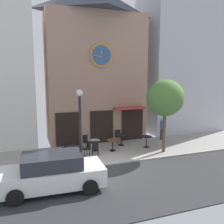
{
  "coord_description": "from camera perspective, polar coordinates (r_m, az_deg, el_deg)",
  "views": [
    {
      "loc": [
        -4.09,
        -11.8,
        4.83
      ],
      "look_at": [
        0.95,
        2.19,
        2.53
      ],
      "focal_mm": 39.0,
      "sensor_mm": 36.0,
      "label": 1
    }
  ],
  "objects": [
    {
      "name": "ground_plane",
      "position": [
        13.08,
        -0.14,
        -12.97
      ],
      "size": [
        26.35,
        9.51,
        0.13
      ],
      "color": "gray"
    },
    {
      "name": "clock_building",
      "position": [
        18.31,
        -3.88,
        11.51
      ],
      "size": [
        7.15,
        4.16,
        11.06
      ],
      "color": "#9E7A66",
      "rests_on": "ground_plane"
    },
    {
      "name": "neighbor_building_right",
      "position": [
        22.69,
        15.88,
        16.3
      ],
      "size": [
        6.76,
        4.37,
        15.83
      ],
      "color": "#B2B2BC",
      "rests_on": "ground_plane"
    },
    {
      "name": "street_lamp",
      "position": [
        13.31,
        -7.48,
        -3.31
      ],
      "size": [
        0.36,
        0.36,
        4.04
      ],
      "color": "black",
      "rests_on": "ground_plane"
    },
    {
      "name": "street_tree",
      "position": [
        15.23,
        12.36,
        3.19
      ],
      "size": [
        2.36,
        2.12,
        4.53
      ],
      "color": "brown",
      "rests_on": "ground_plane"
    },
    {
      "name": "cafe_table_near_curb",
      "position": [
        14.44,
        -9.13,
        -8.66
      ],
      "size": [
        0.73,
        0.73,
        0.73
      ],
      "color": "black",
      "rests_on": "ground_plane"
    },
    {
      "name": "cafe_table_center_right",
      "position": [
        15.64,
        -4.0,
        -7.37
      ],
      "size": [
        0.63,
        0.63,
        0.72
      ],
      "color": "black",
      "rests_on": "ground_plane"
    },
    {
      "name": "cafe_table_rightmost",
      "position": [
        15.59,
        0.13,
        -7.24
      ],
      "size": [
        0.75,
        0.75,
        0.72
      ],
      "color": "black",
      "rests_on": "ground_plane"
    },
    {
      "name": "cafe_table_center_left",
      "position": [
        16.77,
        2.19,
        -5.97
      ],
      "size": [
        0.76,
        0.76,
        0.76
      ],
      "color": "black",
      "rests_on": "ground_plane"
    },
    {
      "name": "cafe_table_center",
      "position": [
        16.49,
        8.05,
        -6.35
      ],
      "size": [
        0.75,
        0.75,
        0.75
      ],
      "color": "black",
      "rests_on": "ground_plane"
    },
    {
      "name": "cafe_chair_mid_row",
      "position": [
        14.79,
        -3.95,
        -8.11
      ],
      "size": [
        0.46,
        0.46,
        0.9
      ],
      "color": "black",
      "rests_on": "ground_plane"
    },
    {
      "name": "cafe_chair_right_end",
      "position": [
        13.79,
        -10.76,
        -9.52
      ],
      "size": [
        0.56,
        0.56,
        0.9
      ],
      "color": "black",
      "rests_on": "ground_plane"
    },
    {
      "name": "cafe_chair_facing_wall",
      "position": [
        14.68,
        -5.92,
        -8.27
      ],
      "size": [
        0.48,
        0.48,
        0.9
      ],
      "color": "black",
      "rests_on": "ground_plane"
    },
    {
      "name": "cafe_chair_corner",
      "position": [
        16.17,
        -6.13,
        -6.67
      ],
      "size": [
        0.51,
        0.51,
        0.9
      ],
      "color": "black",
      "rests_on": "ground_plane"
    },
    {
      "name": "cafe_chair_outer",
      "position": [
        15.22,
        -10.38,
        -7.76
      ],
      "size": [
        0.49,
        0.49,
        0.9
      ],
      "color": "black",
      "rests_on": "ground_plane"
    },
    {
      "name": "cafe_chair_facing_street",
      "position": [
        17.51,
        1.51,
        -5.42
      ],
      "size": [
        0.41,
        0.41,
        0.9
      ],
      "color": "black",
      "rests_on": "ground_plane"
    },
    {
      "name": "pedestrian_blue",
      "position": [
        18.55,
        11.65,
        -3.73
      ],
      "size": [
        0.34,
        0.34,
        1.67
      ],
      "color": "#2D2D38",
      "rests_on": "ground_plane"
    },
    {
      "name": "parked_car_white",
      "position": [
        10.8,
        -13.81,
        -13.6
      ],
      "size": [
        4.38,
        2.17,
        1.55
      ],
      "color": "white",
      "rests_on": "ground_plane"
    }
  ]
}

